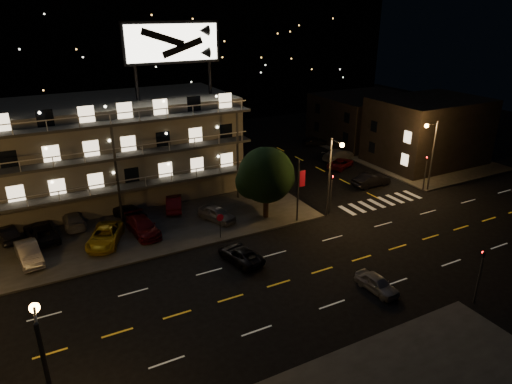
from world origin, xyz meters
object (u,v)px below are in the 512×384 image
side_car_0 (371,180)px  road_car_east (377,283)px  lot_car_4 (217,214)px  lot_car_7 (73,220)px  road_car_west (240,254)px  tree (266,177)px  lot_car_2 (105,236)px

side_car_0 → road_car_east: size_ratio=1.30×
lot_car_4 → lot_car_7: 13.49m
lot_car_4 → side_car_0: lot_car_4 is taller
side_car_0 → road_car_east: side_car_0 is taller
lot_car_7 → road_car_west: size_ratio=1.04×
lot_car_7 → road_car_west: 17.10m
lot_car_4 → tree: bearing=-40.4°
lot_car_2 → side_car_0: size_ratio=1.13×
tree → lot_car_7: tree is taller
road_car_west → lot_car_7: bearing=-60.4°
lot_car_7 → road_car_west: bearing=130.0°
tree → road_car_west: tree is taller
lot_car_2 → side_car_0: lot_car_2 is taller
lot_car_4 → road_car_west: (-1.23, -7.71, -0.23)m
tree → road_car_east: bearing=-85.3°
lot_car_2 → side_car_0: bearing=24.7°
lot_car_2 → lot_car_4: bearing=23.1°
side_car_0 → lot_car_2: bearing=89.0°
lot_car_2 → road_car_west: 12.19m
lot_car_2 → lot_car_4: lot_car_2 is taller
lot_car_4 → lot_car_7: bearing=134.6°
lot_car_4 → road_car_west: size_ratio=0.92×
lot_car_2 → road_car_east: lot_car_2 is taller
lot_car_7 → road_car_east: 28.08m
lot_car_2 → lot_car_7: 5.32m
lot_car_7 → lot_car_2: bearing=111.0°
side_car_0 → tree: bearing=95.6°
side_car_0 → road_car_west: bearing=109.9°
tree → side_car_0: tree is taller
tree → lot_car_7: size_ratio=1.54×
tree → lot_car_4: tree is taller
side_car_0 → road_car_east: (-13.85, -16.50, -0.16)m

